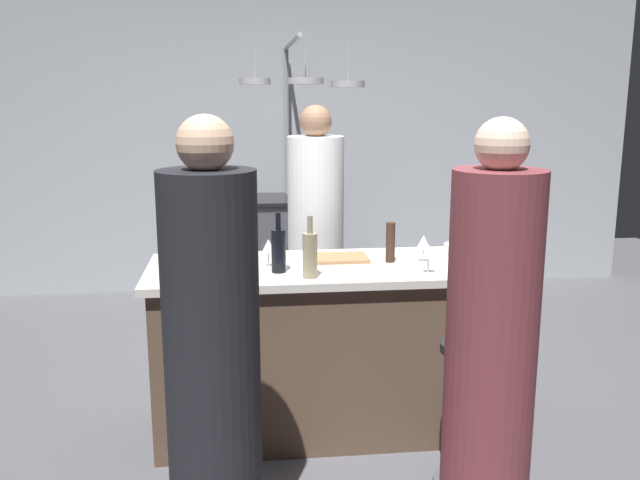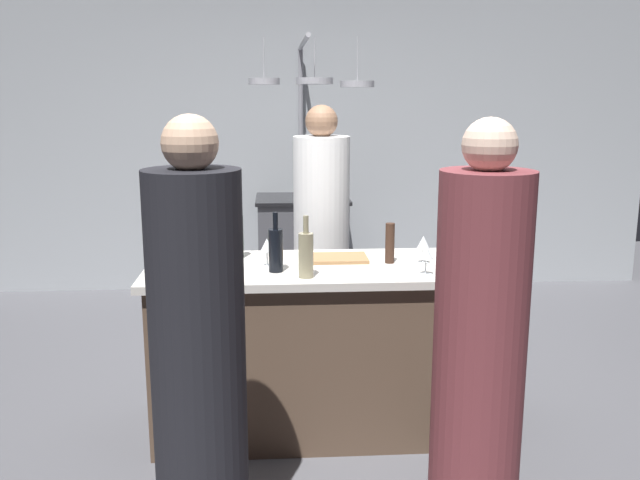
{
  "view_description": "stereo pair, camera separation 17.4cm",
  "coord_description": "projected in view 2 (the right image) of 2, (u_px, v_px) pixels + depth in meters",
  "views": [
    {
      "loc": [
        -0.41,
        -3.41,
        1.76
      ],
      "look_at": [
        0.0,
        0.15,
        1.0
      ],
      "focal_mm": 38.54,
      "sensor_mm": 36.0,
      "label": 1
    },
    {
      "loc": [
        -0.24,
        -3.42,
        1.76
      ],
      "look_at": [
        0.0,
        0.15,
        1.0
      ],
      "focal_mm": 38.54,
      "sensor_mm": 36.0,
      "label": 2
    }
  ],
  "objects": [
    {
      "name": "wine_bottle_green",
      "position": [
        237.0,
        236.0,
        3.66
      ],
      "size": [
        0.07,
        0.07,
        0.32
      ],
      "color": "#193D23",
      "rests_on": "kitchen_island"
    },
    {
      "name": "bar_stool_left",
      "position": [
        214.0,
        417.0,
        3.01
      ],
      "size": [
        0.28,
        0.28,
        0.68
      ],
      "color": "#4C4C51",
      "rests_on": "ground_plane"
    },
    {
      "name": "wine_bottle_white",
      "position": [
        306.0,
        254.0,
        3.27
      ],
      "size": [
        0.07,
        0.07,
        0.3
      ],
      "color": "gray",
      "rests_on": "kitchen_island"
    },
    {
      "name": "wine_glass_near_right_guest",
      "position": [
        426.0,
        254.0,
        3.32
      ],
      "size": [
        0.07,
        0.07,
        0.15
      ],
      "color": "silver",
      "rests_on": "kitchen_island"
    },
    {
      "name": "mixing_bowl_blue",
      "position": [
        182.0,
        266.0,
        3.4
      ],
      "size": [
        0.17,
        0.17,
        0.06
      ],
      "primitive_type": "cylinder",
      "color": "#334C6B",
      "rests_on": "kitchen_island"
    },
    {
      "name": "kitchen_island",
      "position": [
        322.0,
        347.0,
        3.63
      ],
      "size": [
        1.8,
        0.72,
        0.9
      ],
      "color": "brown",
      "rests_on": "ground_plane"
    },
    {
      "name": "cutting_board",
      "position": [
        337.0,
        258.0,
        3.64
      ],
      "size": [
        0.32,
        0.22,
        0.02
      ],
      "primitive_type": "cube",
      "color": "#997047",
      "rests_on": "kitchen_island"
    },
    {
      "name": "overhead_pot_rack",
      "position": [
        309.0,
        109.0,
        5.25
      ],
      "size": [
        0.88,
        1.41,
        2.17
      ],
      "color": "gray",
      "rests_on": "ground_plane"
    },
    {
      "name": "mixing_bowl_wooden",
      "position": [
        206.0,
        255.0,
        3.6
      ],
      "size": [
        0.15,
        0.15,
        0.08
      ],
      "primitive_type": "cylinder",
      "color": "brown",
      "rests_on": "kitchen_island"
    },
    {
      "name": "wine_bottle_rose",
      "position": [
        212.0,
        248.0,
        3.4
      ],
      "size": [
        0.07,
        0.07,
        0.3
      ],
      "color": "#B78C8E",
      "rests_on": "kitchen_island"
    },
    {
      "name": "ground_plane",
      "position": [
        322.0,
        426.0,
        3.72
      ],
      "size": [
        9.0,
        9.0,
        0.0
      ],
      "primitive_type": "plane",
      "color": "#4C4C51"
    },
    {
      "name": "wine_bottle_dark",
      "position": [
        276.0,
        249.0,
        3.38
      ],
      "size": [
        0.07,
        0.07,
        0.3
      ],
      "color": "black",
      "rests_on": "kitchen_island"
    },
    {
      "name": "wine_glass_by_chef",
      "position": [
        267.0,
        246.0,
        3.48
      ],
      "size": [
        0.07,
        0.07,
        0.15
      ],
      "color": "silver",
      "rests_on": "kitchen_island"
    },
    {
      "name": "stove_range",
      "position": [
        303.0,
        247.0,
        6.02
      ],
      "size": [
        0.8,
        0.64,
        0.89
      ],
      "color": "#47474C",
      "rests_on": "ground_plane"
    },
    {
      "name": "pepper_mill",
      "position": [
        390.0,
        243.0,
        3.56
      ],
      "size": [
        0.05,
        0.05,
        0.21
      ],
      "primitive_type": "cylinder",
      "color": "#382319",
      "rests_on": "kitchen_island"
    },
    {
      "name": "back_wall",
      "position": [
        300.0,
        146.0,
        6.23
      ],
      "size": [
        6.4,
        0.16,
        2.6
      ],
      "primitive_type": "cube",
      "color": "#9EA3A8",
      "rests_on": "ground_plane"
    },
    {
      "name": "wine_glass_near_left_guest",
      "position": [
        424.0,
        244.0,
        3.54
      ],
      "size": [
        0.07,
        0.07,
        0.15
      ],
      "color": "silver",
      "rests_on": "kitchen_island"
    },
    {
      "name": "guest_left",
      "position": [
        198.0,
        359.0,
        2.58
      ],
      "size": [
        0.36,
        0.36,
        1.7
      ],
      "color": "black",
      "rests_on": "ground_plane"
    },
    {
      "name": "guest_right",
      "position": [
        479.0,
        354.0,
        2.65
      ],
      "size": [
        0.36,
        0.36,
        1.68
      ],
      "color": "brown",
      "rests_on": "ground_plane"
    },
    {
      "name": "mixing_bowl_ceramic",
      "position": [
        459.0,
        251.0,
        3.7
      ],
      "size": [
        0.15,
        0.15,
        0.06
      ],
      "primitive_type": "cylinder",
      "color": "silver",
      "rests_on": "kitchen_island"
    },
    {
      "name": "chef",
      "position": [
        321.0,
        248.0,
        4.45
      ],
      "size": [
        0.36,
        0.36,
        1.7
      ],
      "color": "white",
      "rests_on": "ground_plane"
    },
    {
      "name": "bar_stool_right",
      "position": [
        460.0,
        410.0,
        3.08
      ],
      "size": [
        0.28,
        0.28,
        0.68
      ],
      "color": "#4C4C51",
      "rests_on": "ground_plane"
    }
  ]
}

